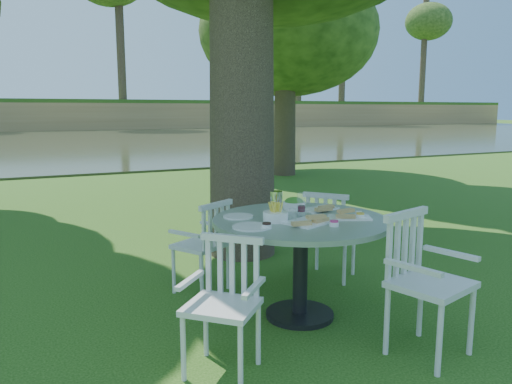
% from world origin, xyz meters
% --- Properties ---
extents(ground, '(140.00, 140.00, 0.00)m').
position_xyz_m(ground, '(0.00, 0.00, 0.00)').
color(ground, '#19400D').
rests_on(ground, ground).
extents(table, '(1.42, 1.42, 0.83)m').
position_xyz_m(table, '(-0.19, -1.03, 0.67)').
color(table, black).
rests_on(table, ground).
extents(chair_ne, '(0.61, 0.62, 0.89)m').
position_xyz_m(chair_ne, '(0.52, -0.37, 0.53)').
color(chair_ne, silver).
rests_on(chair_ne, ground).
extents(chair_nw, '(0.58, 0.57, 0.87)m').
position_xyz_m(chair_nw, '(-0.68, -0.18, 0.51)').
color(chair_nw, silver).
rests_on(chair_nw, ground).
extents(chair_sw, '(0.60, 0.60, 0.87)m').
position_xyz_m(chair_sw, '(-1.05, -1.50, 0.51)').
color(chair_sw, silver).
rests_on(chair_sw, ground).
extents(chair_se, '(0.61, 0.58, 0.99)m').
position_xyz_m(chair_se, '(0.25, -1.88, 0.58)').
color(chair_se, silver).
rests_on(chair_se, ground).
extents(tableware, '(1.18, 0.83, 0.20)m').
position_xyz_m(tableware, '(-0.25, -0.95, 0.87)').
color(tableware, white).
rests_on(tableware, table).
extents(river, '(100.00, 28.00, 0.12)m').
position_xyz_m(river, '(0.00, 23.00, 0.00)').
color(river, '#2D331E').
rests_on(river, ground).
extents(far_bank, '(100.00, 18.00, 15.20)m').
position_xyz_m(far_bank, '(0.28, 41.12, 7.25)').
color(far_bank, '#9B7848').
rests_on(far_bank, ground).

